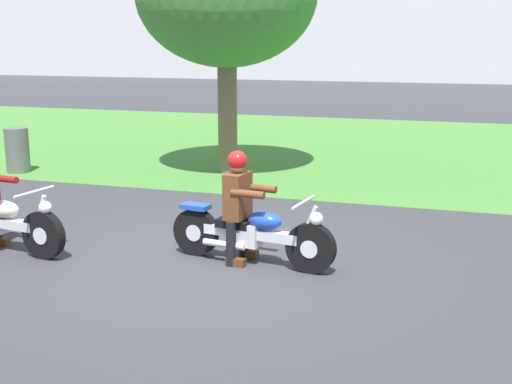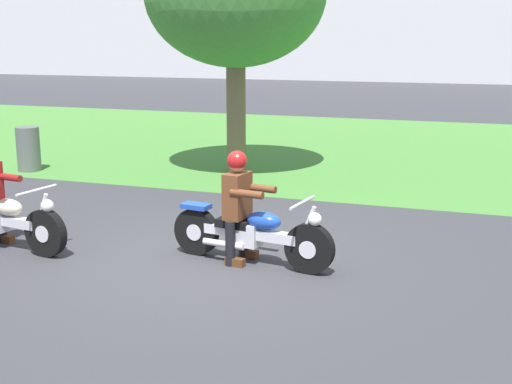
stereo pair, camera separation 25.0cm
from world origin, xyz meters
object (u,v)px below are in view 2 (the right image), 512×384
Objects in this scene: motorcycle_follow at (0,220)px; motorcycle_lead at (251,234)px; rider_lead at (239,198)px; trash_can at (28,149)px.

motorcycle_lead is at bearing 16.39° from motorcycle_follow.
trash_can is at bearing 155.15° from rider_lead.
motorcycle_lead is 1.55× the size of rider_lead.
motorcycle_follow reaches higher than motorcycle_lead.
rider_lead reaches higher than trash_can.
trash_can is (-6.15, 3.99, -0.35)m from rider_lead.
motorcycle_follow is at bearing -163.61° from motorcycle_lead.
rider_lead is at bearing 17.29° from motorcycle_follow.
motorcycle_follow is (-3.14, -0.51, -0.42)m from rider_lead.
rider_lead is 1.52× the size of trash_can.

